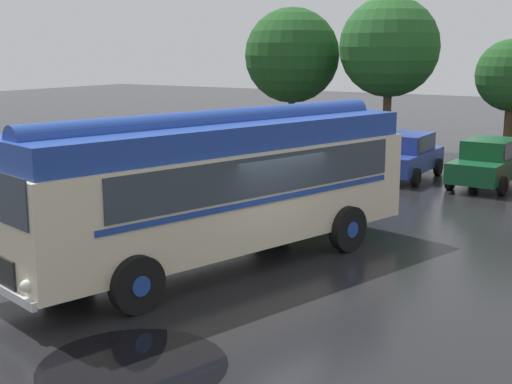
# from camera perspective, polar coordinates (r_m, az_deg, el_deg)

# --- Properties ---
(ground_plane) EXTENTS (120.00, 120.00, 0.00)m
(ground_plane) POSITION_cam_1_polar(r_m,az_deg,el_deg) (16.08, 0.33, -5.89)
(ground_plane) COLOR black
(vintage_bus) EXTENTS (4.92, 10.38, 3.49)m
(vintage_bus) POSITION_cam_1_polar(r_m,az_deg,el_deg) (15.78, -2.95, 0.84)
(vintage_bus) COLOR beige
(vintage_bus) RESTS_ON ground
(car_near_left) EXTENTS (2.05, 4.25, 1.66)m
(car_near_left) POSITION_cam_1_polar(r_m,az_deg,el_deg) (27.88, 6.78, 3.23)
(car_near_left) COLOR #144C28
(car_near_left) RESTS_ON ground
(car_mid_left) EXTENTS (2.03, 4.24, 1.66)m
(car_mid_left) POSITION_cam_1_polar(r_m,az_deg,el_deg) (27.23, 11.87, 2.87)
(car_mid_left) COLOR navy
(car_mid_left) RESTS_ON ground
(car_mid_right) EXTENTS (2.08, 4.26, 1.66)m
(car_mid_right) POSITION_cam_1_polar(r_m,az_deg,el_deg) (26.35, 18.13, 2.26)
(car_mid_right) COLOR #144C28
(car_mid_right) RESTS_ON ground
(tree_far_left) EXTENTS (4.57, 4.57, 6.73)m
(tree_far_left) POSITION_cam_1_polar(r_m,az_deg,el_deg) (35.08, 2.91, 10.87)
(tree_far_left) COLOR #4C3823
(tree_far_left) RESTS_ON ground
(tree_left_of_centre) EXTENTS (4.53, 4.53, 7.12)m
(tree_left_of_centre) POSITION_cam_1_polar(r_m,az_deg,el_deg) (33.42, 10.89, 11.34)
(tree_left_of_centre) COLOR #4C3823
(tree_left_of_centre) RESTS_ON ground
(tree_centre) EXTENTS (2.91, 2.91, 5.17)m
(tree_centre) POSITION_cam_1_polar(r_m,az_deg,el_deg) (30.83, 19.65, 8.85)
(tree_centre) COLOR #4C3823
(tree_centre) RESTS_ON ground
(puddle_patch) EXTENTS (2.94, 2.94, 0.01)m
(puddle_patch) POSITION_cam_1_polar(r_m,az_deg,el_deg) (11.43, -9.81, -13.52)
(puddle_patch) COLOR black
(puddle_patch) RESTS_ON ground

